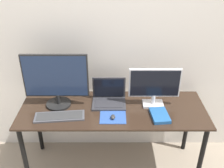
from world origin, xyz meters
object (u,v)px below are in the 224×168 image
object	(u,v)px
monitor_left	(56,80)
mouse	(113,117)
laptop	(109,97)
book	(160,115)
monitor_right	(155,86)
keyboard	(60,116)

from	to	relation	value
monitor_left	mouse	bearing A→B (deg)	-23.33
laptop	book	xyz separation A→B (m)	(0.44, -0.23, -0.04)
monitor_left	monitor_right	xyz separation A→B (m)	(0.86, 0.00, -0.06)
mouse	monitor_right	bearing A→B (deg)	30.39
laptop	keyboard	size ratio (longest dim) A/B	0.70
keyboard	book	size ratio (longest dim) A/B	1.91
book	mouse	bearing A→B (deg)	-175.79
mouse	book	size ratio (longest dim) A/B	0.26
laptop	monitor_left	bearing A→B (deg)	-174.78
keyboard	mouse	distance (m)	0.46
mouse	book	distance (m)	0.40
book	monitor_right	bearing A→B (deg)	100.18
monitor_right	mouse	world-z (taller)	monitor_right
laptop	book	distance (m)	0.49
laptop	mouse	size ratio (longest dim) A/B	5.11
monitor_right	keyboard	world-z (taller)	monitor_right
book	monitor_left	bearing A→B (deg)	168.33
monitor_left	keyboard	bearing A→B (deg)	-77.86
monitor_right	mouse	xyz separation A→B (m)	(-0.37, -0.21, -0.18)
mouse	book	xyz separation A→B (m)	(0.40, 0.03, -0.01)
monitor_left	keyboard	size ratio (longest dim) A/B	1.31
monitor_left	mouse	size ratio (longest dim) A/B	9.52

